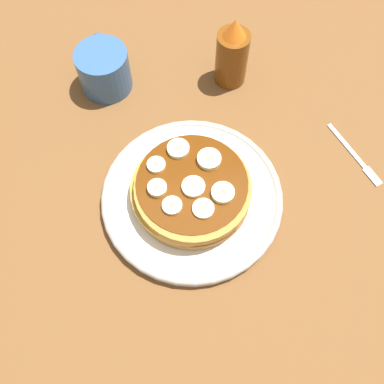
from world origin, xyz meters
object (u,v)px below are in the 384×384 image
banana_slice_5 (223,193)px  coffee_mug (104,68)px  plate (192,197)px  banana_slice_0 (196,186)px  syrup_bottle (232,54)px  banana_slice_3 (209,159)px  fork (357,157)px  banana_slice_1 (158,190)px  banana_slice_2 (203,209)px  banana_slice_4 (178,149)px  banana_slice_6 (172,206)px  pancake_stack (191,191)px  banana_slice_7 (156,165)px

banana_slice_5 → coffee_mug: size_ratio=0.28×
plate → banana_slice_5: size_ratio=8.34×
banana_slice_0 → syrup_bottle: (22.69, -11.41, -0.45)cm
banana_slice_0 → plate: bearing=21.6°
syrup_bottle → plate: bearing=151.7°
banana_slice_3 → fork: bearing=-93.5°
banana_slice_1 → banana_slice_2: 6.92cm
banana_slice_4 → banana_slice_6: 9.11cm
pancake_stack → plate: bearing=-30.8°
banana_slice_1 → coffee_mug: coffee_mug is taller
coffee_mug → banana_slice_0: bearing=-159.6°
banana_slice_0 → banana_slice_1: banana_slice_1 is taller
banana_slice_5 → banana_slice_7: 10.43cm
banana_slice_3 → fork: banana_slice_3 is taller
banana_slice_1 → banana_slice_4: 7.29cm
banana_slice_3 → banana_slice_7: size_ratio=1.31×
pancake_stack → banana_slice_5: (-2.44, -3.94, 2.49)cm
fork → banana_slice_4: bearing=81.5°
banana_slice_5 → banana_slice_7: (6.46, 8.18, -0.08)cm
banana_slice_4 → fork: bearing=-98.5°
banana_slice_2 → banana_slice_0: bearing=3.8°
banana_slice_4 → banana_slice_3: bearing=-124.6°
fork → syrup_bottle: syrup_bottle is taller
banana_slice_5 → banana_slice_1: bearing=74.4°
plate → coffee_mug: bearing=20.3°
banana_slice_7 → banana_slice_3: bearing=-96.1°
banana_slice_2 → banana_slice_4: (10.06, 1.35, 0.12)cm
plate → fork: size_ratio=2.15×
plate → banana_slice_0: size_ratio=8.28×
plate → banana_slice_5: (-2.71, -3.77, 5.23)cm
banana_slice_3 → banana_slice_5: 5.68cm
banana_slice_5 → banana_slice_6: 7.27cm
fork → banana_slice_7: bearing=85.9°
banana_slice_3 → banana_slice_4: same height
banana_slice_6 → fork: (4.47, -30.94, -6.01)cm
plate → banana_slice_6: bearing=130.8°
banana_slice_2 → banana_slice_3: size_ratio=0.87×
banana_slice_6 → banana_slice_5: bearing=-87.6°
pancake_stack → fork: pancake_stack is taller
banana_slice_2 → coffee_mug: coffee_mug is taller
pancake_stack → fork: size_ratio=1.38×
pancake_stack → banana_slice_0: (-0.59, -0.50, 2.43)cm
banana_slice_2 → banana_slice_6: same height
syrup_bottle → pancake_stack: bearing=151.7°
fork → syrup_bottle: 26.32cm
banana_slice_2 → syrup_bottle: (26.22, -11.18, -0.37)cm
banana_slice_4 → banana_slice_5: size_ratio=1.00×
banana_slice_4 → banana_slice_2: bearing=-172.4°
banana_slice_1 → banana_slice_4: size_ratio=0.84×
banana_slice_1 → banana_slice_5: same height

